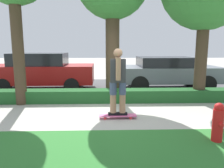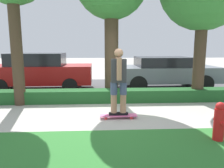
% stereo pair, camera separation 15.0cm
% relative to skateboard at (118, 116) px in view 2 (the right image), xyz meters
% --- Properties ---
extents(ground_plane, '(60.00, 60.00, 0.00)m').
position_rel_skateboard_xyz_m(ground_plane, '(-0.21, 0.16, -0.07)').
color(ground_plane, '#ADA89E').
extents(street_asphalt, '(13.23, 5.00, 0.01)m').
position_rel_skateboard_xyz_m(street_asphalt, '(-0.21, 4.36, -0.07)').
color(street_asphalt, '#474749').
rests_on(street_asphalt, ground_plane).
extents(hedge_row, '(13.23, 0.60, 0.42)m').
position_rel_skateboard_xyz_m(hedge_row, '(-0.21, 1.76, 0.13)').
color(hedge_row, '#1E5123').
rests_on(hedge_row, ground_plane).
extents(skateboard, '(0.97, 0.24, 0.09)m').
position_rel_skateboard_xyz_m(skateboard, '(0.00, 0.00, 0.00)').
color(skateboard, '#DB5B93').
rests_on(skateboard, ground_plane).
extents(skater_person, '(0.50, 0.44, 1.73)m').
position_rel_skateboard_xyz_m(skater_person, '(0.00, 0.00, 0.94)').
color(skater_person, black).
rests_on(skater_person, skateboard).
extents(parked_car_front, '(4.39, 1.86, 1.58)m').
position_rel_skateboard_xyz_m(parked_car_front, '(-3.06, 4.02, 0.74)').
color(parked_car_front, maroon).
rests_on(parked_car_front, ground_plane).
extents(parked_car_middle, '(4.43, 2.08, 1.41)m').
position_rel_skateboard_xyz_m(parked_car_middle, '(2.39, 3.98, 0.70)').
color(parked_car_middle, slate).
rests_on(parked_car_middle, ground_plane).
extents(fire_hydrant, '(0.21, 0.33, 0.79)m').
position_rel_skateboard_xyz_m(fire_hydrant, '(1.88, -1.47, 0.32)').
color(fire_hydrant, red).
rests_on(fire_hydrant, ground_plane).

